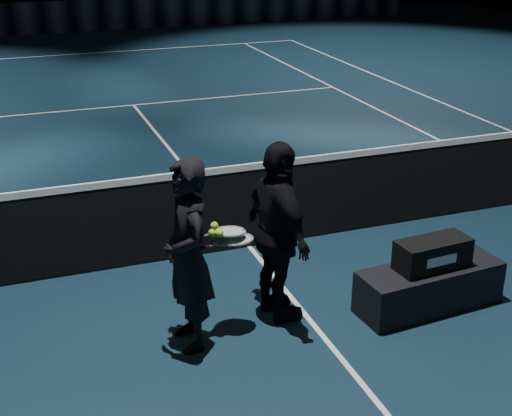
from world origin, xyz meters
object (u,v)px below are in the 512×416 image
(player_b, at_px, (278,233))
(racket_upper, at_px, (229,232))
(player_bench, at_px, (429,287))
(tennis_balls, at_px, (215,231))
(player_a, at_px, (188,256))
(racket_lower, at_px, (237,240))
(racket_bag, at_px, (433,254))

(player_b, bearing_deg, racket_upper, 88.19)
(player_bench, height_order, tennis_balls, tennis_balls)
(racket_upper, distance_m, tennis_balls, 0.16)
(racket_upper, xyz_separation_m, tennis_balls, (-0.14, -0.06, 0.05))
(player_a, distance_m, tennis_balls, 0.30)
(player_a, xyz_separation_m, racket_lower, (0.44, 0.08, 0.04))
(player_a, relative_size, racket_lower, 2.40)
(player_bench, distance_m, tennis_balls, 2.10)
(player_bench, xyz_separation_m, tennis_balls, (-1.94, 0.23, 0.77))
(racket_upper, bearing_deg, tennis_balls, -170.43)
(tennis_balls, bearing_deg, player_bench, -6.87)
(player_a, xyz_separation_m, tennis_balls, (0.25, 0.05, 0.16))
(tennis_balls, bearing_deg, player_a, -169.18)
(player_b, bearing_deg, player_a, 93.27)
(player_a, distance_m, racket_lower, 0.45)
(tennis_balls, bearing_deg, racket_bag, -6.87)
(player_b, distance_m, racket_lower, 0.40)
(racket_bag, distance_m, player_a, 2.22)
(racket_bag, xyz_separation_m, racket_lower, (-1.75, 0.26, 0.31))
(player_b, distance_m, racket_upper, 0.46)
(racket_upper, bearing_deg, racket_lower, -42.66)
(racket_upper, bearing_deg, player_b, -9.08)
(racket_bag, height_order, tennis_balls, tennis_balls)
(player_a, height_order, racket_upper, player_a)
(racket_bag, bearing_deg, player_a, 170.67)
(racket_lower, height_order, racket_upper, racket_upper)
(racket_bag, height_order, racket_lower, racket_lower)
(racket_lower, bearing_deg, player_bench, -18.22)
(racket_bag, bearing_deg, racket_lower, 167.00)
(player_bench, relative_size, racket_bag, 2.00)
(racket_bag, relative_size, racket_upper, 1.00)
(player_bench, relative_size, racket_lower, 1.99)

